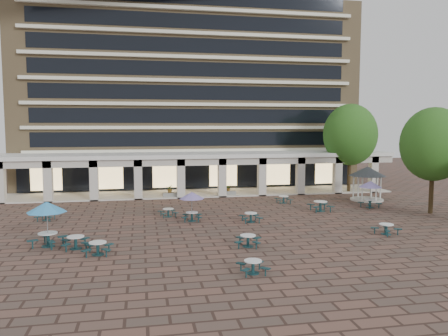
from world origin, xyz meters
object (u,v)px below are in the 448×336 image
(gazebo, at_px, (367,175))
(planter_left, at_px, (170,192))
(picnic_table_2, at_px, (253,266))
(planter_right, at_px, (229,191))
(picnic_table_1, at_px, (98,247))
(picnic_table_0, at_px, (76,241))

(gazebo, height_order, planter_left, gazebo)
(picnic_table_2, xyz_separation_m, planter_right, (3.53, 23.90, 0.07))
(picnic_table_1, bearing_deg, planter_left, 78.14)
(planter_left, distance_m, planter_right, 6.06)
(picnic_table_1, xyz_separation_m, picnic_table_2, (7.83, -4.69, -0.04))
(planter_right, bearing_deg, gazebo, -22.28)
(picnic_table_0, xyz_separation_m, picnic_table_2, (9.23, -6.18, -0.05))
(picnic_table_1, distance_m, gazebo, 27.97)
(picnic_table_1, relative_size, planter_right, 1.15)
(picnic_table_1, distance_m, planter_right, 22.32)
(planter_left, bearing_deg, planter_right, -0.00)
(planter_right, bearing_deg, picnic_table_1, -120.60)
(picnic_table_1, xyz_separation_m, planter_right, (11.36, 19.21, 0.03))
(picnic_table_2, relative_size, planter_right, 1.02)
(picnic_table_0, distance_m, picnic_table_1, 2.05)
(picnic_table_0, height_order, picnic_table_1, picnic_table_0)
(picnic_table_1, xyz_separation_m, gazebo, (24.14, 13.98, 2.04))
(picnic_table_1, bearing_deg, gazebo, 33.63)
(picnic_table_1, height_order, planter_right, planter_right)
(picnic_table_1, distance_m, planter_left, 19.93)
(picnic_table_2, bearing_deg, planter_left, 94.10)
(picnic_table_1, bearing_deg, planter_right, 62.96)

